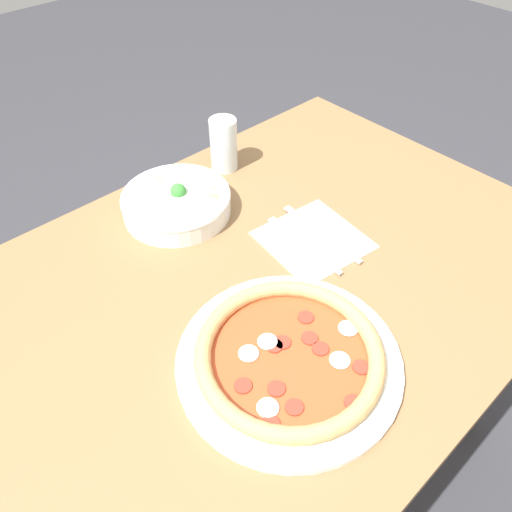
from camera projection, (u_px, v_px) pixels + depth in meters
ground_plane at (245, 470)px, 1.37m from camera, size 8.00×8.00×0.00m
dining_table at (240, 331)px, 0.93m from camera, size 1.28×0.80×0.73m
pizza at (289, 356)px, 0.75m from camera, size 0.34×0.34×0.04m
bowl at (177, 202)px, 1.00m from camera, size 0.22×0.22×0.07m
napkin at (313, 240)px, 0.96m from camera, size 0.20×0.20×0.00m
fork at (305, 245)px, 0.94m from camera, size 0.02×0.20×0.00m
knife at (325, 236)px, 0.96m from camera, size 0.03×0.21×0.01m
glass at (224, 144)px, 1.09m from camera, size 0.06×0.06×0.12m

